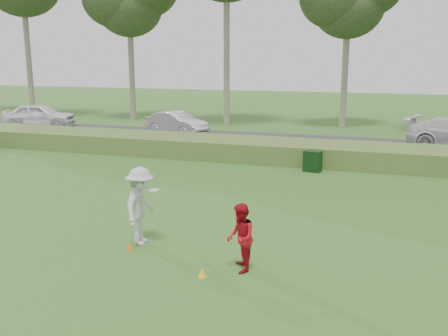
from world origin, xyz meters
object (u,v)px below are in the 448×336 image
(player_red, at_px, (240,238))
(car_left, at_px, (40,115))
(cone_yellow, at_px, (202,272))
(utility_cabinet, at_px, (313,161))
(player_white, at_px, (141,206))
(cone_orange, at_px, (130,246))
(car_mid, at_px, (177,123))

(player_red, relative_size, car_left, 0.33)
(cone_yellow, height_order, utility_cabinet, utility_cabinet)
(player_white, distance_m, cone_yellow, 2.84)
(cone_orange, relative_size, utility_cabinet, 0.22)
(car_left, bearing_deg, cone_orange, -154.43)
(cone_yellow, bearing_deg, player_red, 39.95)
(cone_orange, bearing_deg, utility_cabinet, 73.24)
(player_white, distance_m, car_mid, 18.65)
(car_left, bearing_deg, player_white, -153.49)
(cone_yellow, relative_size, car_left, 0.05)
(player_red, distance_m, utility_cabinet, 10.71)
(utility_cabinet, relative_size, car_mid, 0.21)
(player_white, bearing_deg, utility_cabinet, -21.36)
(player_white, xyz_separation_m, car_left, (-16.84, 17.56, -0.15))
(player_red, height_order, utility_cabinet, player_red)
(player_red, relative_size, cone_orange, 7.85)
(player_white, bearing_deg, car_mid, 16.46)
(car_mid, bearing_deg, cone_orange, -139.12)
(cone_yellow, bearing_deg, cone_orange, 157.99)
(cone_orange, distance_m, car_mid, 19.15)
(utility_cabinet, bearing_deg, player_white, -96.07)
(player_red, bearing_deg, player_white, -127.62)
(cone_orange, xyz_separation_m, car_left, (-16.79, 18.10, 0.77))
(player_white, distance_m, utility_cabinet, 10.32)
(car_left, relative_size, car_mid, 1.11)
(player_white, height_order, car_mid, player_white)
(cone_yellow, distance_m, car_mid, 20.88)
(cone_yellow, xyz_separation_m, car_mid, (-8.78, 18.94, 0.65))
(car_left, bearing_deg, cone_yellow, -152.18)
(utility_cabinet, height_order, car_mid, car_mid)
(utility_cabinet, bearing_deg, car_left, 170.06)
(cone_orange, distance_m, utility_cabinet, 10.83)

